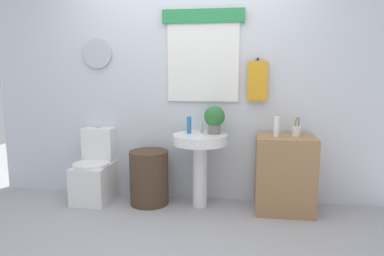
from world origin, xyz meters
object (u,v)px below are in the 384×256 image
object	(u,v)px
toilet	(95,173)
laundry_hamper	(149,177)
lotion_bottle	(276,127)
wooden_cabinet	(284,174)
soap_bottle	(189,125)
potted_plant	(214,118)
pedestal_sink	(200,151)
toothbrush_cup	(297,131)

from	to	relation	value
toilet	laundry_hamper	world-z (taller)	toilet
lotion_bottle	wooden_cabinet	bearing A→B (deg)	21.96
soap_bottle	lotion_bottle	size ratio (longest dim) A/B	0.88
soap_bottle	wooden_cabinet	bearing A→B (deg)	-2.96
soap_bottle	laundry_hamper	bearing A→B (deg)	-173.21
wooden_cabinet	potted_plant	size ratio (longest dim) A/B	2.69
toilet	laundry_hamper	xyz separation A→B (m)	(0.61, -0.04, -0.01)
pedestal_sink	soap_bottle	size ratio (longest dim) A/B	4.38
potted_plant	toothbrush_cup	bearing A→B (deg)	-2.82
potted_plant	toothbrush_cup	size ratio (longest dim) A/B	1.54
toothbrush_cup	lotion_bottle	bearing A→B (deg)	-163.11
toilet	pedestal_sink	distance (m)	1.19
pedestal_sink	toothbrush_cup	bearing A→B (deg)	1.22
laundry_hamper	potted_plant	size ratio (longest dim) A/B	2.00
potted_plant	lotion_bottle	size ratio (longest dim) A/B	1.43
laundry_hamper	wooden_cabinet	world-z (taller)	wooden_cabinet
potted_plant	wooden_cabinet	bearing A→B (deg)	-4.84
toilet	soap_bottle	world-z (taller)	soap_bottle
toilet	toothbrush_cup	bearing A→B (deg)	-0.43
potted_plant	lotion_bottle	world-z (taller)	potted_plant
pedestal_sink	lotion_bottle	world-z (taller)	lotion_bottle
wooden_cabinet	lotion_bottle	distance (m)	0.49
wooden_cabinet	laundry_hamper	bearing A→B (deg)	180.00
pedestal_sink	soap_bottle	bearing A→B (deg)	157.38
laundry_hamper	lotion_bottle	size ratio (longest dim) A/B	2.87
toilet	laundry_hamper	bearing A→B (deg)	-3.34
toilet	soap_bottle	size ratio (longest dim) A/B	4.56
soap_bottle	pedestal_sink	bearing A→B (deg)	-22.62
laundry_hamper	wooden_cabinet	size ratio (longest dim) A/B	0.74
toilet	toothbrush_cup	distance (m)	2.17
soap_bottle	lotion_bottle	bearing A→B (deg)	-5.91
laundry_hamper	pedestal_sink	size ratio (longest dim) A/B	0.75
soap_bottle	toothbrush_cup	xyz separation A→B (m)	(1.07, -0.03, -0.03)
soap_bottle	potted_plant	size ratio (longest dim) A/B	0.61
wooden_cabinet	lotion_bottle	bearing A→B (deg)	-158.04
lotion_bottle	potted_plant	bearing A→B (deg)	170.68
wooden_cabinet	soap_bottle	bearing A→B (deg)	177.04
laundry_hamper	toilet	bearing A→B (deg)	176.66
wooden_cabinet	lotion_bottle	world-z (taller)	lotion_bottle
toilet	potted_plant	bearing A→B (deg)	1.07
soap_bottle	toothbrush_cup	bearing A→B (deg)	-1.60
toilet	potted_plant	distance (m)	1.44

